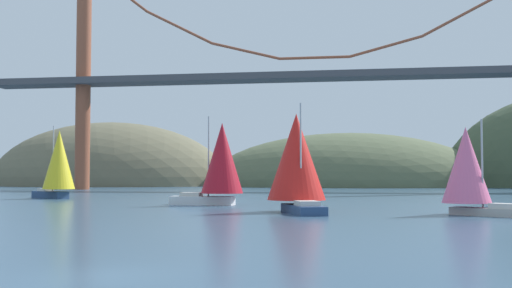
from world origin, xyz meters
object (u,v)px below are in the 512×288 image
Objects in this scene: sailboat_red_spinnaker at (297,160)px; sailboat_pink_spinnaker at (468,168)px; sailboat_yellow_sail at (58,162)px; sailboat_crimson_sail at (220,162)px.

sailboat_pink_spinnaker is (12.60, -1.43, -0.70)m from sailboat_red_spinnaker.
sailboat_yellow_sail is 1.28× the size of sailboat_pink_spinnaker.
sailboat_yellow_sail is 1.05× the size of sailboat_red_spinnaker.
sailboat_yellow_sail is 49.15m from sailboat_pink_spinnaker.
sailboat_yellow_sail is 37.64m from sailboat_red_spinnaker.
sailboat_red_spinnaker reaches higher than sailboat_pink_spinnaker.
sailboat_pink_spinnaker is at bearing -27.79° from sailboat_crimson_sail.
sailboat_yellow_sail reaches higher than sailboat_pink_spinnaker.
sailboat_pink_spinnaker is at bearing -6.48° from sailboat_red_spinnaker.
sailboat_crimson_sail is at bearing 130.73° from sailboat_red_spinnaker.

